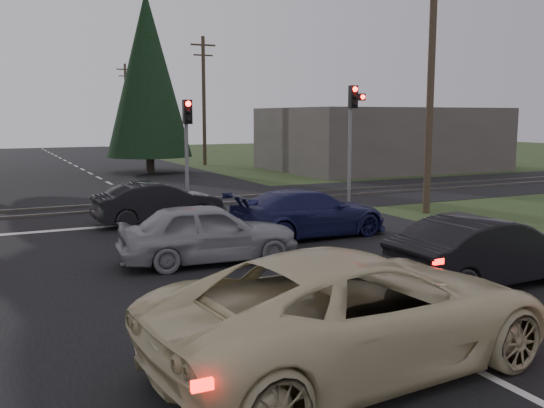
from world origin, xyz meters
TOP-DOWN VIEW (x-y plane):
  - ground at (0.00, 0.00)m, footprint 120.00×120.00m
  - road at (0.00, 10.00)m, footprint 14.00×100.00m
  - rail_corridor at (0.00, 12.00)m, footprint 120.00×8.00m
  - stop_line at (0.00, 8.20)m, footprint 13.00×0.35m
  - rail_near at (0.00, 11.20)m, footprint 120.00×0.12m
  - rail_far at (0.00, 12.80)m, footprint 120.00×0.12m
  - traffic_signal_right at (7.55, 9.47)m, footprint 0.68×0.48m
  - traffic_signal_center at (1.00, 10.68)m, footprint 0.32×0.48m
  - utility_pole_near at (8.50, 6.00)m, footprint 1.80×0.26m
  - utility_pole_mid at (8.50, 30.00)m, footprint 1.80×0.26m
  - utility_pole_far at (8.50, 55.00)m, footprint 1.80×0.26m
  - conifer_tree at (3.50, 26.00)m, footprint 5.20×5.20m
  - building_right at (18.00, 22.00)m, footprint 14.00×10.00m
  - cream_coupe at (-1.46, -4.41)m, footprint 6.25×3.32m
  - dark_hatchback at (3.31, -2.06)m, footprint 4.49×1.77m
  - silver_car at (-1.21, 2.33)m, footprint 4.42×2.11m
  - blue_sedan at (2.50, 4.03)m, footprint 4.90×2.19m
  - dark_car_far at (-0.87, 8.04)m, footprint 4.21×1.63m

SIDE VIEW (x-z plane):
  - ground at x=0.00m, z-range 0.00..0.00m
  - road at x=0.00m, z-range 0.00..0.01m
  - rail_corridor at x=0.00m, z-range 0.00..0.01m
  - stop_line at x=0.00m, z-range 0.01..0.01m
  - rail_near at x=0.00m, z-range 0.00..0.10m
  - rail_far at x=0.00m, z-range 0.00..0.10m
  - dark_car_far at x=-0.87m, z-range 0.00..1.37m
  - blue_sedan at x=2.50m, z-range 0.00..1.39m
  - dark_hatchback at x=3.31m, z-range 0.00..1.46m
  - silver_car at x=-1.21m, z-range 0.00..1.46m
  - cream_coupe at x=-1.46m, z-range 0.00..1.67m
  - building_right at x=18.00m, z-range 0.00..4.00m
  - traffic_signal_center at x=1.00m, z-range 0.76..4.86m
  - traffic_signal_right at x=7.55m, z-range 0.96..5.66m
  - utility_pole_near at x=8.50m, z-range 0.23..9.23m
  - utility_pole_mid at x=8.50m, z-range 0.23..9.23m
  - utility_pole_far at x=8.50m, z-range 0.23..9.23m
  - conifer_tree at x=3.50m, z-range 0.49..11.49m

